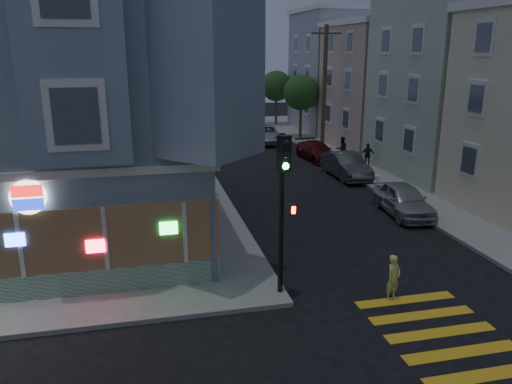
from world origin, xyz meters
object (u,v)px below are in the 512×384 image
object	(u,v)px
pedestrian_b	(368,155)
fire_hydrant	(377,181)
utility_pole	(324,87)
traffic_signal	(283,189)
street_tree_near	(301,93)
parked_car_c	(317,151)
street_tree_far	(276,86)
parked_car_b	(346,166)
parked_car_d	(265,134)
parked_car_a	(404,200)
running_child	(393,278)
pedestrian_a	(342,149)

from	to	relation	value
pedestrian_b	fire_hydrant	bearing A→B (deg)	83.00
utility_pole	traffic_signal	xyz separation A→B (m)	(-9.18, -21.33, -1.27)
street_tree_near	parked_car_c	world-z (taller)	street_tree_near
traffic_signal	fire_hydrant	world-z (taller)	traffic_signal
parked_car_c	street_tree_far	bearing A→B (deg)	78.88
pedestrian_b	parked_car_b	distance (m)	3.03
utility_pole	parked_car_d	world-z (taller)	utility_pole
street_tree_far	parked_car_a	xyz separation A→B (m)	(-1.64, -28.77, -3.21)
street_tree_near	pedestrian_b	xyz separation A→B (m)	(0.80, -11.69, -3.04)
pedestrian_b	parked_car_d	distance (m)	11.32
parked_car_c	traffic_signal	size ratio (longest dim) A/B	0.86
utility_pole	parked_car_a	bearing A→B (deg)	-95.58
parked_car_a	running_child	bearing A→B (deg)	-115.67
parked_car_b	traffic_signal	size ratio (longest dim) A/B	0.91
street_tree_near	parked_car_d	world-z (taller)	street_tree_near
street_tree_near	parked_car_a	world-z (taller)	street_tree_near
utility_pole	parked_car_b	distance (m)	8.75
pedestrian_a	street_tree_near	bearing A→B (deg)	-95.34
parked_car_b	parked_car_c	xyz separation A→B (m)	(-0.01, 5.20, -0.12)
utility_pole	parked_car_b	size ratio (longest dim) A/B	1.98
parked_car_b	fire_hydrant	distance (m)	3.02
street_tree_near	parked_car_b	size ratio (longest dim) A/B	1.16
parked_car_a	fire_hydrant	bearing A→B (deg)	85.05
street_tree_far	parked_car_b	distance (m)	21.93
parked_car_a	parked_car_b	xyz separation A→B (m)	(0.14, 7.12, 0.02)
street_tree_near	parked_car_d	distance (m)	4.85
street_tree_far	pedestrian_b	size ratio (longest dim) A/B	3.55
parked_car_d	traffic_signal	distance (m)	26.96
parked_car_c	parked_car_b	bearing A→B (deg)	-95.74
street_tree_far	parked_car_c	world-z (taller)	street_tree_far
pedestrian_a	parked_car_d	distance (m)	9.26
street_tree_near	parked_car_b	xyz separation A→B (m)	(-1.50, -13.65, -3.19)
utility_pole	fire_hydrant	distance (m)	11.45
parked_car_b	parked_car_d	bearing A→B (deg)	98.06
utility_pole	parked_car_d	size ratio (longest dim) A/B	1.76
running_child	street_tree_far	bearing A→B (deg)	55.50
utility_pole	parked_car_a	size ratio (longest dim) A/B	2.10
parked_car_b	fire_hydrant	world-z (taller)	parked_car_b
parked_car_a	street_tree_far	bearing A→B (deg)	91.89
utility_pole	street_tree_far	world-z (taller)	utility_pole
street_tree_far	parked_car_d	bearing A→B (deg)	-110.47
street_tree_far	parked_car_a	size ratio (longest dim) A/B	1.24
running_child	fire_hydrant	xyz separation A→B (m)	(5.18, 11.60, -0.19)
utility_pole	street_tree_near	distance (m)	6.06
utility_pole	parked_car_c	size ratio (longest dim) A/B	2.09
running_child	parked_car_b	bearing A→B (deg)	47.56
utility_pole	running_child	xyz separation A→B (m)	(-5.88, -22.20, -4.07)
street_tree_near	parked_car_d	size ratio (longest dim) A/B	1.04
pedestrian_a	parked_car_a	xyz separation A→B (m)	(-1.40, -10.89, -0.25)
utility_pole	pedestrian_a	xyz separation A→B (m)	(-0.04, -3.88, -3.82)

